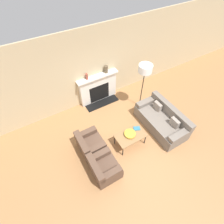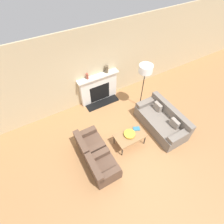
{
  "view_description": "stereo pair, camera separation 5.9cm",
  "coord_description": "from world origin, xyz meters",
  "px_view_note": "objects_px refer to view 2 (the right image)",
  "views": [
    {
      "loc": [
        -2.1,
        -2.18,
        5.03
      ],
      "look_at": [
        -0.07,
        1.28,
        0.45
      ],
      "focal_mm": 28.0,
      "sensor_mm": 36.0,
      "label": 1
    },
    {
      "loc": [
        -2.05,
        -2.21,
        5.03
      ],
      "look_at": [
        -0.07,
        1.28,
        0.45
      ],
      "focal_mm": 28.0,
      "sensor_mm": 36.0,
      "label": 2
    }
  ],
  "objects_px": {
    "armchair_near": "(103,168)",
    "book": "(136,129)",
    "coffee_table": "(130,136)",
    "floor_lamp": "(145,71)",
    "mantel_vase_left": "(87,76)",
    "mantel_vase_center_left": "(107,69)",
    "armchair_far": "(90,144)",
    "fireplace": "(99,88)",
    "bowl": "(130,134)",
    "couch": "(162,121)"
  },
  "relations": [
    {
      "from": "armchair_near",
      "to": "book",
      "type": "bearing_deg",
      "value": -70.09
    },
    {
      "from": "coffee_table",
      "to": "floor_lamp",
      "type": "distance_m",
      "value": 2.17
    },
    {
      "from": "coffee_table",
      "to": "mantel_vase_left",
      "type": "relative_size",
      "value": 4.27
    },
    {
      "from": "floor_lamp",
      "to": "mantel_vase_center_left",
      "type": "height_order",
      "value": "floor_lamp"
    },
    {
      "from": "armchair_far",
      "to": "mantel_vase_center_left",
      "type": "distance_m",
      "value": 2.76
    },
    {
      "from": "armchair_near",
      "to": "mantel_vase_center_left",
      "type": "xyz_separation_m",
      "value": [
        1.67,
        2.81,
        1.02
      ]
    },
    {
      "from": "fireplace",
      "to": "bowl",
      "type": "xyz_separation_m",
      "value": [
        -0.1,
        -2.32,
        -0.07
      ]
    },
    {
      "from": "floor_lamp",
      "to": "mantel_vase_left",
      "type": "bearing_deg",
      "value": 144.88
    },
    {
      "from": "mantel_vase_left",
      "to": "coffee_table",
      "type": "bearing_deg",
      "value": -82.91
    },
    {
      "from": "couch",
      "to": "floor_lamp",
      "type": "xyz_separation_m",
      "value": [
        -0.04,
        1.21,
        1.32
      ]
    },
    {
      "from": "fireplace",
      "to": "mantel_vase_left",
      "type": "height_order",
      "value": "mantel_vase_left"
    },
    {
      "from": "fireplace",
      "to": "armchair_far",
      "type": "height_order",
      "value": "fireplace"
    },
    {
      "from": "armchair_near",
      "to": "armchair_far",
      "type": "bearing_deg",
      "value": 0.0
    },
    {
      "from": "mantel_vase_left",
      "to": "bowl",
      "type": "bearing_deg",
      "value": -82.8
    },
    {
      "from": "coffee_table",
      "to": "book",
      "type": "height_order",
      "value": "book"
    },
    {
      "from": "mantel_vase_center_left",
      "to": "floor_lamp",
      "type": "bearing_deg",
      "value": -53.48
    },
    {
      "from": "fireplace",
      "to": "couch",
      "type": "height_order",
      "value": "fireplace"
    },
    {
      "from": "armchair_far",
      "to": "mantel_vase_left",
      "type": "distance_m",
      "value": 2.36
    },
    {
      "from": "bowl",
      "to": "couch",
      "type": "bearing_deg",
      "value": -0.05
    },
    {
      "from": "armchair_near",
      "to": "bowl",
      "type": "bearing_deg",
      "value": -68.53
    },
    {
      "from": "fireplace",
      "to": "armchair_far",
      "type": "distance_m",
      "value": 2.34
    },
    {
      "from": "armchair_near",
      "to": "bowl",
      "type": "relative_size",
      "value": 2.3
    },
    {
      "from": "couch",
      "to": "armchair_far",
      "type": "height_order",
      "value": "couch"
    },
    {
      "from": "fireplace",
      "to": "coffee_table",
      "type": "height_order",
      "value": "fireplace"
    },
    {
      "from": "fireplace",
      "to": "bowl",
      "type": "distance_m",
      "value": 2.33
    },
    {
      "from": "armchair_far",
      "to": "bowl",
      "type": "xyz_separation_m",
      "value": [
        1.2,
        -0.4,
        0.22
      ]
    },
    {
      "from": "book",
      "to": "mantel_vase_left",
      "type": "height_order",
      "value": "mantel_vase_left"
    },
    {
      "from": "fireplace",
      "to": "couch",
      "type": "xyz_separation_m",
      "value": [
        1.26,
        -2.33,
        -0.27
      ]
    },
    {
      "from": "book",
      "to": "fireplace",
      "type": "bearing_deg",
      "value": 119.99
    },
    {
      "from": "bowl",
      "to": "book",
      "type": "xyz_separation_m",
      "value": [
        0.32,
        0.08,
        -0.03
      ]
    },
    {
      "from": "coffee_table",
      "to": "floor_lamp",
      "type": "height_order",
      "value": "floor_lamp"
    },
    {
      "from": "couch",
      "to": "mantel_vase_left",
      "type": "height_order",
      "value": "mantel_vase_left"
    },
    {
      "from": "couch",
      "to": "mantel_vase_left",
      "type": "bearing_deg",
      "value": -144.75
    },
    {
      "from": "mantel_vase_left",
      "to": "couch",
      "type": "bearing_deg",
      "value": -54.75
    },
    {
      "from": "floor_lamp",
      "to": "armchair_near",
      "type": "bearing_deg",
      "value": -146.31
    },
    {
      "from": "armchair_near",
      "to": "armchair_far",
      "type": "height_order",
      "value": "same"
    },
    {
      "from": "bowl",
      "to": "coffee_table",
      "type": "bearing_deg",
      "value": -90.48
    },
    {
      "from": "armchair_far",
      "to": "mantel_vase_left",
      "type": "height_order",
      "value": "mantel_vase_left"
    },
    {
      "from": "fireplace",
      "to": "coffee_table",
      "type": "bearing_deg",
      "value": -92.49
    },
    {
      "from": "couch",
      "to": "armchair_near",
      "type": "bearing_deg",
      "value": -79.58
    },
    {
      "from": "armchair_near",
      "to": "bowl",
      "type": "height_order",
      "value": "armchair_near"
    },
    {
      "from": "couch",
      "to": "armchair_near",
      "type": "xyz_separation_m",
      "value": [
        -2.56,
        -0.47,
        -0.02
      ]
    },
    {
      "from": "book",
      "to": "floor_lamp",
      "type": "bearing_deg",
      "value": 72.96
    },
    {
      "from": "couch",
      "to": "bowl",
      "type": "xyz_separation_m",
      "value": [
        -1.36,
        0.0,
        0.2
      ]
    },
    {
      "from": "armchair_far",
      "to": "floor_lamp",
      "type": "distance_m",
      "value": 2.96
    },
    {
      "from": "fireplace",
      "to": "bowl",
      "type": "relative_size",
      "value": 4.5
    },
    {
      "from": "bowl",
      "to": "mantel_vase_center_left",
      "type": "relative_size",
      "value": 1.31
    },
    {
      "from": "couch",
      "to": "mantel_vase_center_left",
      "type": "height_order",
      "value": "mantel_vase_center_left"
    },
    {
      "from": "armchair_far",
      "to": "bowl",
      "type": "distance_m",
      "value": 1.28
    },
    {
      "from": "coffee_table",
      "to": "mantel_vase_center_left",
      "type": "relative_size",
      "value": 3.42
    }
  ]
}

